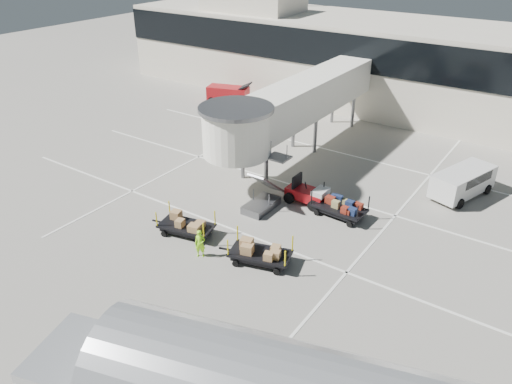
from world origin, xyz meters
TOP-DOWN VIEW (x-y plane):
  - ground at (0.00, 0.00)m, footprint 140.00×140.00m
  - lane_markings at (-0.67, 9.33)m, footprint 40.00×30.00m
  - terminal at (-0.35, 29.94)m, footprint 64.00×12.11m
  - jet_bridge at (-3.97, 12.26)m, footprint 5.70×20.40m
  - baggage_tug at (0.64, 7.39)m, footprint 2.73×1.75m
  - suitcase_cart at (3.13, 7.01)m, footprint 4.09×1.81m
  - box_cart_near at (1.81, 0.17)m, footprint 4.08×2.45m
  - box_cart_far at (-3.27, 0.07)m, footprint 3.99×2.22m
  - ground_worker at (-1.23, -1.16)m, footprint 0.70×0.63m
  - minivan at (8.64, 14.21)m, footprint 3.36×5.21m
  - belt_loader at (-16.41, 21.29)m, footprint 4.71×2.90m

SIDE VIEW (x-z plane):
  - ground at x=0.00m, z-range 0.00..0.00m
  - lane_markings at x=-0.67m, z-range 0.00..0.02m
  - box_cart_far at x=-3.27m, z-range -0.23..1.30m
  - suitcase_cart at x=3.13m, z-range -0.21..1.37m
  - box_cart_near at x=1.81m, z-range -0.20..1.37m
  - baggage_tug at x=0.64m, z-range -0.24..1.53m
  - ground_worker at x=-1.23m, z-range 0.00..1.61m
  - belt_loader at x=-16.41m, z-range -0.25..1.88m
  - minivan at x=8.64m, z-range 0.18..2.02m
  - terminal at x=-0.35m, z-range -3.49..11.71m
  - jet_bridge at x=-3.97m, z-range 1.27..7.30m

